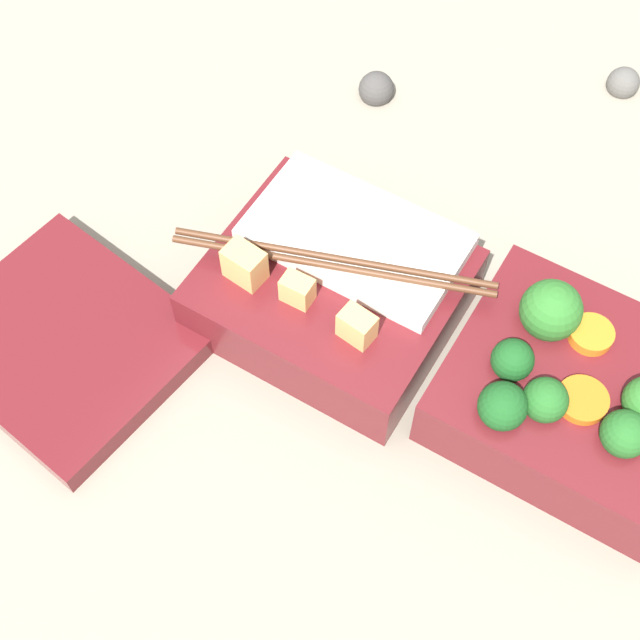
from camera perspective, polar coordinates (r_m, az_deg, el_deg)
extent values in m
plane|color=gray|center=(0.65, 8.29, -2.10)|extent=(3.00, 3.00, 0.00)
cube|color=maroon|center=(0.63, 16.19, -4.62)|extent=(0.17, 0.15, 0.05)
sphere|color=#19511E|center=(0.59, 12.21, -2.51)|extent=(0.03, 0.03, 0.03)
sphere|color=#19511E|center=(0.57, 11.61, -5.42)|extent=(0.03, 0.03, 0.03)
sphere|color=#236023|center=(0.59, 18.93, -6.91)|extent=(0.03, 0.03, 0.03)
sphere|color=#236023|center=(0.58, 14.23, -4.99)|extent=(0.03, 0.03, 0.03)
sphere|color=#2D7028|center=(0.61, 14.56, 0.61)|extent=(0.04, 0.04, 0.04)
cylinder|color=orange|center=(0.62, 16.96, -0.89)|extent=(0.04, 0.04, 0.01)
cylinder|color=orange|center=(0.59, 16.44, -4.93)|extent=(0.05, 0.05, 0.01)
cube|color=maroon|center=(0.64, 0.78, 1.71)|extent=(0.17, 0.15, 0.05)
cube|color=white|center=(0.63, 2.27, 5.29)|extent=(0.15, 0.09, 0.01)
cube|color=#EAB266|center=(0.59, 2.38, -0.40)|extent=(0.03, 0.02, 0.02)
cube|color=#EAB266|center=(0.60, -1.46, 1.94)|extent=(0.02, 0.02, 0.02)
cube|color=#EAB266|center=(0.61, -4.85, 3.56)|extent=(0.03, 0.02, 0.03)
sphere|color=#4C1E4C|center=(0.62, -4.58, 2.95)|extent=(0.01, 0.01, 0.01)
cylinder|color=#56331E|center=(0.61, 0.89, 4.00)|extent=(0.21, 0.08, 0.01)
cylinder|color=#56331E|center=(0.61, 0.76, 3.47)|extent=(0.21, 0.08, 0.01)
cube|color=maroon|center=(0.67, -15.97, -1.37)|extent=(0.19, 0.17, 0.02)
sphere|color=#595651|center=(0.85, 18.82, 14.15)|extent=(0.03, 0.03, 0.03)
sphere|color=#474442|center=(0.80, 3.62, 14.53)|extent=(0.03, 0.03, 0.03)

